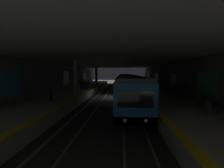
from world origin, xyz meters
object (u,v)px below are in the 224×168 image
object	(u,v)px
bench_left_far	(170,89)
person_walking_mid	(86,82)
bench_right_mid	(57,89)
metro_train	(126,83)
pillar_near	(76,78)
person_boarding	(179,90)
person_waiting_near	(51,92)
trash_bin	(208,107)
pillar_far	(96,76)
bench_left_mid	(187,95)
person_standing_far	(81,84)
bench_right_near	(43,92)
suitcase_rolling	(147,87)

from	to	relation	value
bench_left_far	person_walking_mid	xyz separation A→B (m)	(10.57, 15.28, 0.30)
bench_right_mid	metro_train	bearing A→B (deg)	-58.10
pillar_near	person_boarding	bearing A→B (deg)	-88.46
pillar_near	metro_train	xyz separation A→B (m)	(10.95, -6.55, -1.30)
person_waiting_near	trash_bin	size ratio (longest dim) A/B	1.99
pillar_near	bench_left_far	xyz separation A→B (m)	(4.98, -12.88, -1.75)
trash_bin	person_boarding	bearing A→B (deg)	-3.36
pillar_near	pillar_far	distance (m)	15.33
metro_train	person_walking_mid	bearing A→B (deg)	62.80
bench_left_mid	person_waiting_near	distance (m)	14.82
person_waiting_near	bench_left_mid	bearing A→B (deg)	-83.46
pillar_near	person_standing_far	bearing A→B (deg)	10.82
pillar_near	person_walking_mid	xyz separation A→B (m)	(15.55, 2.40, -1.45)
person_walking_mid	bench_left_far	bearing A→B (deg)	-124.67
metro_train	bench_right_near	xyz separation A→B (m)	(-10.96, 10.73, -0.45)
person_boarding	bench_right_mid	bearing A→B (deg)	76.79
pillar_far	metro_train	world-z (taller)	pillar_far
bench_left_mid	bench_right_mid	bearing A→B (deg)	72.33
metro_train	person_boarding	size ratio (longest dim) A/B	25.15
person_waiting_near	person_standing_far	world-z (taller)	person_standing_far
metro_train	bench_right_mid	size ratio (longest dim) A/B	23.65
pillar_near	bench_right_mid	bearing A→B (deg)	44.41
bench_left_far	person_walking_mid	distance (m)	18.58
bench_left_mid	trash_bin	world-z (taller)	bench_left_mid
bench_right_mid	trash_bin	distance (m)	19.73
bench_left_far	person_waiting_near	distance (m)	16.68
bench_left_mid	person_boarding	distance (m)	1.57
person_waiting_near	suitcase_rolling	distance (m)	17.95
suitcase_rolling	person_standing_far	bearing A→B (deg)	97.65
bench_right_near	trash_bin	distance (m)	17.69
metro_train	person_walking_mid	size ratio (longest dim) A/B	26.12
pillar_far	person_boarding	size ratio (longest dim) A/B	2.85
metro_train	person_boarding	xyz separation A→B (m)	(-10.62, -6.02, -0.11)
bench_left_mid	bench_right_mid	world-z (taller)	same
pillar_near	trash_bin	xyz separation A→B (m)	(-6.78, -12.15, -1.85)
bench_right_mid	suitcase_rolling	distance (m)	15.72
suitcase_rolling	person_walking_mid	bearing A→B (deg)	67.74
person_walking_mid	person_standing_far	xyz separation A→B (m)	(-6.81, -0.73, 0.11)
pillar_far	person_walking_mid	bearing A→B (deg)	84.59
person_waiting_near	person_walking_mid	distance (m)	18.41
pillar_far	person_boarding	xyz separation A→B (m)	(-14.99, -12.57, -1.41)
suitcase_rolling	bench_left_far	bearing A→B (deg)	-154.41
bench_left_mid	bench_left_far	bearing A→B (deg)	0.00
person_waiting_near	person_walking_mid	size ratio (longest dim) A/B	1.10
person_walking_mid	suitcase_rolling	bearing A→B (deg)	-112.26
pillar_near	person_boarding	world-z (taller)	pillar_near
person_standing_far	suitcase_rolling	size ratio (longest dim) A/B	1.74
person_standing_far	bench_right_mid	bearing A→B (deg)	150.63
pillar_far	person_walking_mid	world-z (taller)	pillar_far
bench_right_mid	person_waiting_near	distance (m)	7.51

